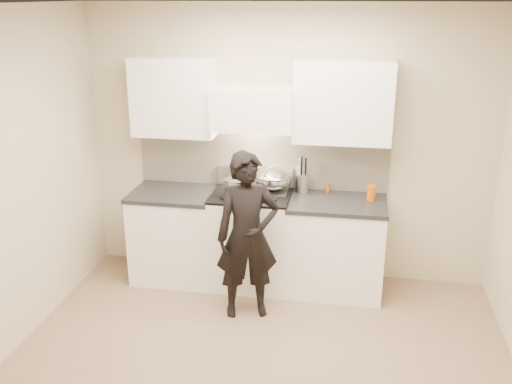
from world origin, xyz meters
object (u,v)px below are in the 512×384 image
counter_right (336,245)px  utensil_crock (302,182)px  wok (273,179)px  stove (251,238)px  person (247,236)px

counter_right → utensil_crock: bearing=152.1°
wok → utensil_crock: size_ratio=1.28×
stove → counter_right: stove is taller
stove → wok: (0.20, 0.12, 0.59)m
stove → counter_right: size_ratio=1.04×
stove → person: (0.08, -0.59, 0.28)m
counter_right → wok: (-0.63, 0.12, 0.60)m
utensil_crock → person: (-0.40, -0.78, -0.27)m
wok → person: (-0.12, -0.72, -0.30)m
counter_right → person: person is taller
wok → utensil_crock: 0.29m
counter_right → person: (-0.75, -0.59, 0.30)m
counter_right → stove: bearing=-180.0°
counter_right → utensil_crock: (-0.35, 0.19, 0.57)m
stove → wok: wok is taller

